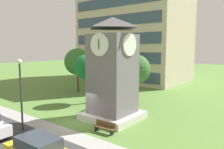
{
  "coord_description": "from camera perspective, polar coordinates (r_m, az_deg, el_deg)",
  "views": [
    {
      "loc": [
        13.6,
        -12.44,
        6.43
      ],
      "look_at": [
        0.85,
        3.91,
        3.91
      ],
      "focal_mm": 35.17,
      "sensor_mm": 36.0,
      "label": 1
    }
  ],
  "objects": [
    {
      "name": "ground_plane",
      "position": [
        19.53,
        -9.29,
        -12.39
      ],
      "size": [
        160.0,
        160.0,
        0.0
      ],
      "primitive_type": "plane",
      "color": "#567F38"
    },
    {
      "name": "kerb_strip",
      "position": [
        18.29,
        -14.14,
        -13.87
      ],
      "size": [
        120.0,
        1.6,
        0.01
      ],
      "primitive_type": "cube",
      "color": "#9E9E99",
      "rests_on": "ground"
    },
    {
      "name": "office_building",
      "position": [
        45.12,
        6.0,
        12.97
      ],
      "size": [
        19.64,
        13.8,
        22.4
      ],
      "color": "beige",
      "rests_on": "ground"
    },
    {
      "name": "clock_tower",
      "position": [
        19.56,
        0.18,
        -0.16
      ],
      "size": [
        4.64,
        4.64,
        9.09
      ],
      "color": "slate",
      "rests_on": "ground"
    },
    {
      "name": "park_bench",
      "position": [
        17.12,
        -1.94,
        -13.48
      ],
      "size": [
        1.83,
        0.61,
        0.88
      ],
      "color": "brown",
      "rests_on": "ground"
    },
    {
      "name": "street_lamp",
      "position": [
        18.2,
        -22.66,
        -2.92
      ],
      "size": [
        0.36,
        0.36,
        5.59
      ],
      "color": "#333338",
      "rests_on": "ground"
    },
    {
      "name": "tree_streetside",
      "position": [
        25.25,
        -6.57,
        1.74
      ],
      "size": [
        2.98,
        2.98,
        5.7
      ],
      "color": "#513823",
      "rests_on": "ground"
    },
    {
      "name": "tree_near_tower",
      "position": [
        31.99,
        -8.95,
        3.3
      ],
      "size": [
        3.82,
        3.82,
        6.37
      ],
      "color": "#513823",
      "rests_on": "ground"
    },
    {
      "name": "tree_by_building",
      "position": [
        23.43,
        6.12,
        1.28
      ],
      "size": [
        3.18,
        3.18,
        5.76
      ],
      "color": "#513823",
      "rests_on": "ground"
    }
  ]
}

